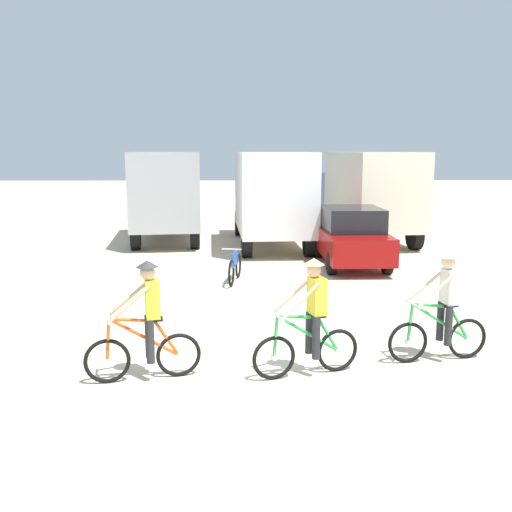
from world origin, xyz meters
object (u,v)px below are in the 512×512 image
box_truck_cream_rv (368,192)px  cyclist_cowboy_hat (310,322)px  bicycle_spare (235,267)px  box_truck_grey_hauler (166,191)px  box_truck_avon_van (271,194)px  cyclist_near_camera (443,310)px  cyclist_orange_shirt (146,325)px  sedan_parked (351,236)px

box_truck_cream_rv → cyclist_cowboy_hat: size_ratio=3.82×
bicycle_spare → box_truck_cream_rv: bearing=55.3°
box_truck_grey_hauler → cyclist_cowboy_hat: (4.08, -13.82, -1.03)m
box_truck_grey_hauler → cyclist_cowboy_hat: size_ratio=3.83×
box_truck_avon_van → cyclist_near_camera: 11.95m
box_truck_cream_rv → cyclist_cowboy_hat: 14.01m
cyclist_cowboy_hat → bicycle_spare: bearing=101.3°
box_truck_grey_hauler → cyclist_orange_shirt: box_truck_grey_hauler is taller
box_truck_avon_van → box_truck_cream_rv: bearing=18.2°
cyclist_near_camera → bicycle_spare: cyclist_near_camera is taller
box_truck_avon_van → sedan_parked: 4.45m
cyclist_cowboy_hat → cyclist_near_camera: bearing=15.0°
sedan_parked → cyclist_orange_shirt: size_ratio=2.33×
sedan_parked → box_truck_cream_rv: bearing=73.2°
box_truck_grey_hauler → cyclist_near_camera: bearing=-64.6°
box_truck_cream_rv → cyclist_near_camera: 13.02m
sedan_parked → cyclist_orange_shirt: bearing=-117.8°
box_truck_avon_van → sedan_parked: box_truck_avon_van is taller
box_truck_grey_hauler → cyclist_near_camera: (6.29, -13.23, -1.03)m
cyclist_near_camera → box_truck_avon_van: bearing=101.2°
box_truck_avon_van → cyclist_orange_shirt: 12.68m
box_truck_avon_van → box_truck_cream_rv: (3.72, 1.22, 0.00)m
cyclist_orange_shirt → cyclist_near_camera: size_ratio=1.00×
cyclist_orange_shirt → cyclist_near_camera: same height
box_truck_avon_van → sedan_parked: bearing=-58.9°
box_truck_grey_hauler → sedan_parked: 8.20m
box_truck_avon_van → box_truck_grey_hauler: bearing=158.7°
box_truck_grey_hauler → sedan_parked: (6.22, -5.26, -0.99)m
box_truck_grey_hauler → cyclist_orange_shirt: 14.09m
cyclist_orange_shirt → cyclist_cowboy_hat: size_ratio=1.00×
cyclist_orange_shirt → cyclist_cowboy_hat: same height
box_truck_grey_hauler → bicycle_spare: bearing=-69.3°
cyclist_orange_shirt → cyclist_cowboy_hat: 2.45m
box_truck_cream_rv → cyclist_orange_shirt: 14.96m
bicycle_spare → sedan_parked: bearing=32.2°
box_truck_grey_hauler → box_truck_avon_van: (3.98, -1.55, 0.00)m
box_truck_cream_rv → cyclist_cowboy_hat: box_truck_cream_rv is taller
cyclist_orange_shirt → bicycle_spare: (1.17, 6.55, -0.45)m
box_truck_grey_hauler → cyclist_orange_shirt: bearing=-83.3°
box_truck_grey_hauler → cyclist_orange_shirt: size_ratio=3.83×
sedan_parked → cyclist_near_camera: cyclist_near_camera is taller
box_truck_avon_van → box_truck_cream_rv: same height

